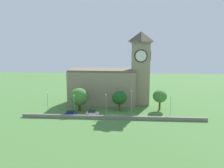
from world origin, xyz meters
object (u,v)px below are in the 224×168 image
at_px(tree_by_tower, 160,96).
at_px(streetlamp_east_mid, 132,99).
at_px(streetlamp_west_mid, 74,101).
at_px(streetlamp_east_end, 171,102).
at_px(car_blue, 71,113).
at_px(church, 112,82).
at_px(tree_churchyard, 79,97).
at_px(car_white, 92,113).
at_px(streetlamp_west_end, 47,99).
at_px(tree_riverside_east, 119,98).
at_px(streetlamp_central, 106,101).

bearing_deg(tree_by_tower, streetlamp_east_mid, -150.08).
height_order(streetlamp_west_mid, streetlamp_east_end, streetlamp_east_end).
relative_size(car_blue, tree_by_tower, 0.58).
bearing_deg(church, streetlamp_west_mid, -124.92).
bearing_deg(tree_by_tower, streetlamp_west_mid, -166.24).
distance_m(streetlamp_west_mid, tree_churchyard, 3.92).
xyz_separation_m(car_white, tree_by_tower, (22.49, 8.44, 4.01)).
distance_m(streetlamp_west_mid, streetlamp_east_mid, 18.94).
xyz_separation_m(car_white, streetlamp_west_end, (-15.72, 2.81, 3.79)).
bearing_deg(car_blue, tree_churchyard, 75.08).
distance_m(church, tree_by_tower, 20.04).
xyz_separation_m(car_blue, streetlamp_west_end, (-8.77, 3.65, 3.85)).
height_order(church, streetlamp_east_end, church).
xyz_separation_m(streetlamp_east_mid, tree_by_tower, (9.90, 5.69, -0.28)).
xyz_separation_m(church, streetlamp_west_end, (-20.68, -14.68, -3.73)).
bearing_deg(car_white, streetlamp_east_end, 5.41).
distance_m(church, streetlamp_west_end, 25.64).
distance_m(car_blue, tree_riverside_east, 17.46).
bearing_deg(streetlamp_east_mid, car_white, -167.71).
distance_m(streetlamp_west_mid, tree_by_tower, 29.63).
height_order(streetlamp_west_mid, tree_riverside_east, tree_riverside_east).
distance_m(car_blue, tree_by_tower, 31.13).
relative_size(church, tree_riverside_east, 4.51).
bearing_deg(streetlamp_west_mid, tree_by_tower, 13.76).
relative_size(streetlamp_east_mid, streetlamp_east_end, 1.22).
height_order(streetlamp_west_mid, streetlamp_east_mid, streetlamp_east_mid).
distance_m(car_blue, streetlamp_east_mid, 20.34).
relative_size(streetlamp_west_end, streetlamp_east_end, 1.08).
relative_size(tree_by_tower, tree_riverside_east, 1.03).
distance_m(car_white, tree_churchyard, 8.48).
height_order(streetlamp_central, streetlamp_east_end, streetlamp_central).
height_order(car_blue, tree_by_tower, tree_by_tower).
bearing_deg(church, streetlamp_west_end, -144.63).
xyz_separation_m(streetlamp_west_mid, streetlamp_central, (10.58, -0.02, 0.26)).
xyz_separation_m(car_blue, tree_riverside_east, (15.42, 7.28, 3.74)).
bearing_deg(tree_riverside_east, tree_by_tower, 8.10).
relative_size(car_white, tree_by_tower, 0.59).
distance_m(church, streetlamp_central, 16.58).
relative_size(streetlamp_west_end, streetlamp_east_mid, 0.89).
distance_m(streetlamp_east_mid, tree_riverside_east, 5.57).
bearing_deg(church, tree_by_tower, -27.33).
xyz_separation_m(streetlamp_central, tree_churchyard, (-9.66, 3.77, 0.39)).
relative_size(church, car_white, 7.38).
xyz_separation_m(streetlamp_east_end, tree_churchyard, (-30.56, 2.76, 0.63)).
height_order(streetlamp_east_mid, streetlamp_east_end, streetlamp_east_mid).
xyz_separation_m(car_blue, streetlamp_central, (11.25, 2.21, 3.77)).
height_order(car_white, tree_by_tower, tree_by_tower).
xyz_separation_m(car_white, streetlamp_central, (4.30, 1.38, 3.71)).
height_order(streetlamp_west_end, streetlamp_east_mid, streetlamp_east_mid).
height_order(church, tree_by_tower, church).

